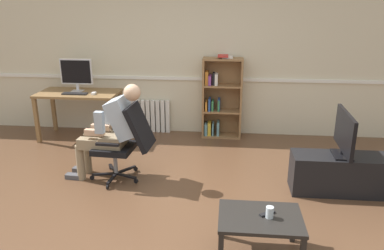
{
  "coord_description": "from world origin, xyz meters",
  "views": [
    {
      "loc": [
        0.58,
        -3.5,
        2.15
      ],
      "look_at": [
        0.15,
        0.85,
        0.7
      ],
      "focal_mm": 35.49,
      "sensor_mm": 36.0,
      "label": 1
    }
  ],
  "objects": [
    {
      "name": "tv_stand",
      "position": [
        1.89,
        0.64,
        0.23
      ],
      "size": [
        1.1,
        0.39,
        0.46
      ],
      "color": "black",
      "rests_on": "ground_plane"
    },
    {
      "name": "bookshelf",
      "position": [
        0.44,
        2.44,
        0.62
      ],
      "size": [
        0.63,
        0.29,
        1.33
      ],
      "color": "olive",
      "rests_on": "ground_plane"
    },
    {
      "name": "tv_screen",
      "position": [
        1.89,
        0.64,
        0.72
      ],
      "size": [
        0.21,
        0.76,
        0.51
      ],
      "rotation": [
        0.0,
        0.0,
        1.53
      ],
      "color": "black",
      "rests_on": "tv_stand"
    },
    {
      "name": "keyboard",
      "position": [
        -1.79,
        2.01,
        0.77
      ],
      "size": [
        0.39,
        0.12,
        0.02
      ],
      "primitive_type": "cube",
      "color": "black",
      "rests_on": "computer_desk"
    },
    {
      "name": "radiator",
      "position": [
        -0.8,
        2.54,
        0.28
      ],
      "size": [
        0.82,
        0.08,
        0.55
      ],
      "color": "white",
      "rests_on": "ground_plane"
    },
    {
      "name": "drinking_glass",
      "position": [
        0.96,
        -0.64,
        0.44
      ],
      "size": [
        0.07,
        0.07,
        0.1
      ],
      "primitive_type": "cylinder",
      "color": "silver",
      "rests_on": "coffee_table"
    },
    {
      "name": "imac_monitor",
      "position": [
        -1.83,
        2.23,
        1.05
      ],
      "size": [
        0.51,
        0.14,
        0.51
      ],
      "color": "silver",
      "rests_on": "computer_desk"
    },
    {
      "name": "spare_remote",
      "position": [
        0.95,
        -0.59,
        0.4
      ],
      "size": [
        0.14,
        0.11,
        0.02
      ],
      "primitive_type": "cube",
      "rotation": [
        0.0,
        0.0,
        2.17
      ],
      "color": "black",
      "rests_on": "coffee_table"
    },
    {
      "name": "computer_mouse",
      "position": [
        -1.5,
        2.03,
        0.77
      ],
      "size": [
        0.06,
        0.1,
        0.03
      ],
      "primitive_type": "cube",
      "color": "white",
      "rests_on": "computer_desk"
    },
    {
      "name": "ground_plane",
      "position": [
        0.0,
        0.0,
        0.0
      ],
      "size": [
        18.0,
        18.0,
        0.0
      ],
      "primitive_type": "plane",
      "color": "brown"
    },
    {
      "name": "coffee_table",
      "position": [
        0.89,
        -0.62,
        0.33
      ],
      "size": [
        0.72,
        0.52,
        0.39
      ],
      "color": "black",
      "rests_on": "ground_plane"
    },
    {
      "name": "back_wall",
      "position": [
        0.0,
        2.65,
        1.35
      ],
      "size": [
        12.0,
        0.13,
        2.7
      ],
      "color": "beige",
      "rests_on": "ground_plane"
    },
    {
      "name": "person_seated",
      "position": [
        -0.83,
        0.73,
        0.65
      ],
      "size": [
        1.0,
        0.41,
        1.22
      ],
      "rotation": [
        0.0,
        0.0,
        -1.64
      ],
      "color": "#937F60",
      "rests_on": "ground_plane"
    },
    {
      "name": "computer_desk",
      "position": [
        -1.79,
        2.15,
        0.65
      ],
      "size": [
        1.26,
        0.67,
        0.76
      ],
      "color": "olive",
      "rests_on": "ground_plane"
    },
    {
      "name": "office_chair",
      "position": [
        -0.65,
        0.72,
        0.52
      ],
      "size": [
        0.81,
        0.62,
        0.97
      ],
      "rotation": [
        0.0,
        0.0,
        -1.64
      ],
      "color": "black",
      "rests_on": "ground_plane"
    }
  ]
}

